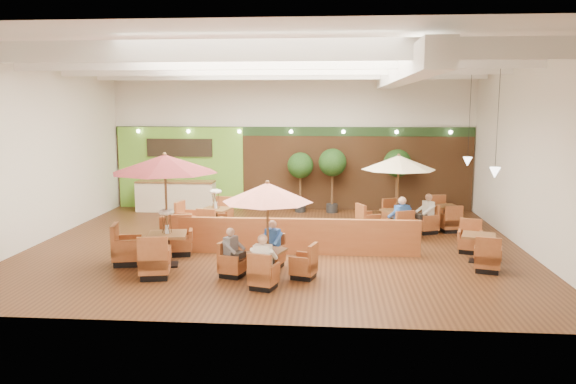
# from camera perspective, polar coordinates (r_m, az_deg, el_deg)

# --- Properties ---
(room) EXTENTS (14.04, 14.00, 5.52)m
(room) POSITION_cam_1_polar(r_m,az_deg,el_deg) (17.09, 0.02, 7.44)
(room) COLOR #381E0F
(room) RESTS_ON ground
(service_counter) EXTENTS (3.00, 0.75, 1.18)m
(service_counter) POSITION_cam_1_polar(r_m,az_deg,el_deg) (22.02, -11.31, -0.42)
(service_counter) COLOR beige
(service_counter) RESTS_ON ground
(booth_divider) EXTENTS (7.13, 0.21, 0.99)m
(booth_divider) POSITION_cam_1_polar(r_m,az_deg,el_deg) (15.35, 0.04, -4.51)
(booth_divider) COLOR brown
(booth_divider) RESTS_ON ground
(table_0) EXTENTS (2.80, 2.93, 2.88)m
(table_0) POSITION_cam_1_polar(r_m,az_deg,el_deg) (14.29, -12.61, 0.61)
(table_0) COLOR brown
(table_0) RESTS_ON ground
(table_1) EXTENTS (2.36, 2.36, 2.32)m
(table_1) POSITION_cam_1_polar(r_m,az_deg,el_deg) (13.03, -2.09, -1.93)
(table_1) COLOR brown
(table_1) RESTS_ON ground
(table_2) EXTENTS (2.65, 2.65, 2.54)m
(table_2) POSITION_cam_1_polar(r_m,az_deg,el_deg) (18.04, 11.12, 1.31)
(table_2) COLOR brown
(table_2) RESTS_ON ground
(table_3) EXTENTS (1.82, 2.63, 1.53)m
(table_3) POSITION_cam_1_polar(r_m,az_deg,el_deg) (18.34, -8.08, -2.57)
(table_3) COLOR brown
(table_3) RESTS_ON ground
(table_4) EXTENTS (1.01, 2.56, 0.91)m
(table_4) POSITION_cam_1_polar(r_m,az_deg,el_deg) (15.44, 18.75, -5.46)
(table_4) COLOR brown
(table_4) RESTS_ON ground
(table_5) EXTENTS (0.94, 2.47, 0.89)m
(table_5) POSITION_cam_1_polar(r_m,az_deg,el_deg) (19.63, 15.65, -2.39)
(table_5) COLOR brown
(table_5) RESTS_ON ground
(topiary_0) EXTENTS (0.98, 0.98, 2.29)m
(topiary_0) POSITION_cam_1_polar(r_m,az_deg,el_deg) (21.27, 1.26, 2.48)
(topiary_0) COLOR black
(topiary_0) RESTS_ON ground
(topiary_1) EXTENTS (1.05, 1.05, 2.44)m
(topiary_1) POSITION_cam_1_polar(r_m,az_deg,el_deg) (21.22, 4.54, 2.75)
(topiary_1) COLOR black
(topiary_1) RESTS_ON ground
(topiary_2) EXTENTS (1.05, 1.05, 2.43)m
(topiary_2) POSITION_cam_1_polar(r_m,az_deg,el_deg) (21.36, 11.04, 2.63)
(topiary_2) COLOR black
(topiary_2) RESTS_ON ground
(diner_0) EXTENTS (0.41, 0.36, 0.78)m
(diner_0) POSITION_cam_1_polar(r_m,az_deg,el_deg) (12.40, -2.52, -6.48)
(diner_0) COLOR white
(diner_0) RESTS_ON ground
(diner_1) EXTENTS (0.41, 0.39, 0.74)m
(diner_1) POSITION_cam_1_polar(r_m,az_deg,el_deg) (14.03, -1.67, -4.77)
(diner_1) COLOR blue
(diner_1) RESTS_ON ground
(diner_2) EXTENTS (0.38, 0.40, 0.72)m
(diner_2) POSITION_cam_1_polar(r_m,az_deg,el_deg) (13.34, -5.68, -5.55)
(diner_2) COLOR slate
(diner_2) RESTS_ON ground
(diner_3) EXTENTS (0.49, 0.48, 0.86)m
(diner_3) POSITION_cam_1_polar(r_m,az_deg,el_deg) (17.28, 11.38, -2.23)
(diner_3) COLOR blue
(diner_3) RESTS_ON ground
(diner_4) EXTENTS (0.41, 0.45, 0.82)m
(diner_4) POSITION_cam_1_polar(r_m,az_deg,el_deg) (18.31, 13.92, -1.75)
(diner_4) COLOR white
(diner_4) RESTS_ON ground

